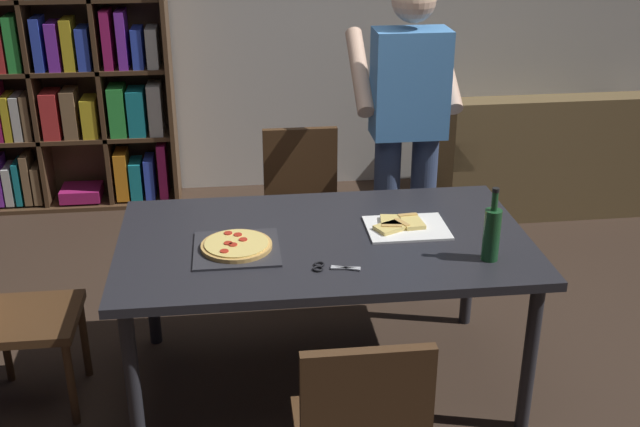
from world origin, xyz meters
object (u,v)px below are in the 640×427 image
bookshelf (67,71)px  person_serving_pizza (407,125)px  dining_table (324,251)px  chair_left_end (6,304)px  wine_bottle (492,233)px  chair_far_side (302,200)px  couch (553,162)px  kitchen_scissors (328,267)px  pepperoni_pizza_on_tray (237,247)px

bookshelf → person_serving_pizza: bookshelf is taller
dining_table → chair_left_end: (-1.38, 0.00, -0.17)m
wine_bottle → chair_left_end: bearing=172.1°
chair_left_end → person_serving_pizza: size_ratio=0.51×
wine_bottle → chair_far_side: bearing=116.9°
couch → kitchen_scissors: bearing=-130.2°
dining_table → wine_bottle: bearing=-23.5°
chair_far_side → bookshelf: 2.06m
dining_table → kitchen_scissors: 0.30m
bookshelf → pepperoni_pizza_on_tray: size_ratio=5.41×
dining_table → bookshelf: size_ratio=0.92×
dining_table → kitchen_scissors: bearing=-93.6°
dining_table → pepperoni_pizza_on_tray: (-0.38, -0.08, 0.08)m
chair_far_side → pepperoni_pizza_on_tray: chair_far_side is taller
dining_table → wine_bottle: size_ratio=5.65×
chair_left_end → wine_bottle: 2.08m
dining_table → chair_left_end: size_ratio=1.99×
pepperoni_pizza_on_tray → kitchen_scissors: 0.42m
chair_far_side → kitchen_scissors: size_ratio=4.53×
dining_table → bookshelf: 2.80m
couch → bookshelf: bookshelf is taller
couch → person_serving_pizza: (-1.37, -1.21, 0.70)m
dining_table → wine_bottle: (0.65, -0.28, 0.19)m
chair_far_side → bookshelf: (-1.47, 1.37, 0.45)m
dining_table → couch: size_ratio=1.05×
dining_table → bookshelf: (-1.47, 2.37, 0.28)m
bookshelf → chair_left_end: bearing=-87.7°
couch → bookshelf: size_ratio=0.88×
dining_table → pepperoni_pizza_on_tray: 0.40m
person_serving_pizza → dining_table: bearing=-124.3°
pepperoni_pizza_on_tray → kitchen_scissors: size_ratio=1.82×
chair_left_end → kitchen_scissors: chair_left_end is taller
couch → chair_left_end: bearing=-148.8°
kitchen_scissors → wine_bottle: bearing=0.3°
chair_left_end → pepperoni_pizza_on_tray: bearing=-4.3°
chair_far_side → wine_bottle: wine_bottle is taller
wine_bottle → dining_table: bearing=156.5°
dining_table → bookshelf: bearing=121.9°
pepperoni_pizza_on_tray → wine_bottle: wine_bottle is taller
chair_far_side → pepperoni_pizza_on_tray: (-0.38, -1.08, 0.25)m
person_serving_pizza → wine_bottle: bearing=-83.6°
kitchen_scissors → couch: bearing=49.8°
dining_table → chair_far_side: size_ratio=1.99×
chair_far_side → pepperoni_pizza_on_tray: bearing=-109.5°
bookshelf → person_serving_pizza: bearing=-38.3°
couch → wine_bottle: (-1.25, -2.27, 0.57)m
dining_table → person_serving_pizza: bearing=55.7°
chair_left_end → bookshelf: bearing=92.3°
bookshelf → wine_bottle: (2.13, -2.65, -0.09)m
chair_left_end → wine_bottle: (2.03, -0.28, 0.36)m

